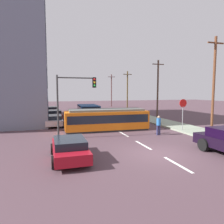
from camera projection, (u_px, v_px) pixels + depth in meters
ground_plane at (110, 127)px, 21.89m from camera, size 120.00×120.00×0.00m
sidewalk_curb_right at (188, 129)px, 20.08m from camera, size 3.20×36.00×0.14m
lane_stripe_0 at (178, 164)px, 10.49m from camera, size 0.16×2.40×0.01m
lane_stripe_1 at (143, 145)px, 14.29m from camera, size 0.16×2.40×0.01m
lane_stripe_2 at (123, 134)px, 18.09m from camera, size 0.16×2.40×0.01m
lane_stripe_3 at (101, 121)px, 25.95m from camera, size 0.16×2.40×0.01m
lane_stripe_4 at (91, 116)px, 31.65m from camera, size 0.16×2.40×0.01m
streetcar_tram at (106, 119)px, 19.87m from camera, size 8.02×2.82×2.05m
city_bus at (88, 111)px, 28.24m from camera, size 2.70×5.11×1.88m
pedestrian_crossing at (159, 124)px, 17.54m from camera, size 0.50×0.36×1.67m
parked_sedan_near at (70, 148)px, 11.23m from camera, size 1.99×4.07×1.19m
parked_sedan_mid at (54, 120)px, 22.26m from camera, size 1.97×4.25×1.19m
parked_sedan_far at (54, 114)px, 28.23m from camera, size 2.21×4.56×1.19m
parked_sedan_furthest at (53, 110)px, 34.70m from camera, size 2.03×4.19×1.19m
stop_sign at (183, 108)px, 19.24m from camera, size 0.76×0.07×2.88m
traffic_light_mast at (74, 94)px, 16.28m from camera, size 3.15×0.33×5.01m
utility_pole_near at (214, 82)px, 19.56m from camera, size 1.80×0.24×8.87m
utility_pole_mid at (158, 88)px, 29.49m from camera, size 1.80×0.24×8.20m
utility_pole_far at (127, 90)px, 41.10m from camera, size 1.80×0.24×7.75m
utility_pole_distant at (111, 90)px, 50.99m from camera, size 1.80×0.24×7.96m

